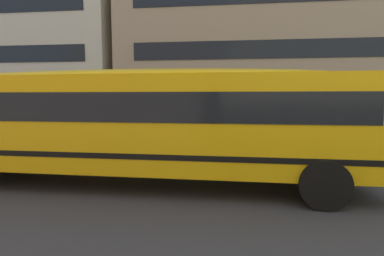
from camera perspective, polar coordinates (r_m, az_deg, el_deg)
The scene contains 7 objects.
ground_plane at distance 9.82m, azimuth -4.75°, elevation -7.57°, with size 400.00×400.00×0.00m, color #38383D.
sidewalk_far at distance 17.96m, azimuth 0.78°, elevation -1.56°, with size 120.00×3.00×0.01m, color gray.
lane_centreline at distance 9.82m, azimuth -4.75°, elevation -7.56°, with size 110.00×0.16×0.01m, color silver.
school_bus at distance 8.10m, azimuth -11.58°, elevation 1.98°, with size 13.12×3.26×2.92m.
parked_car_maroon_under_tree at distance 18.05m, azimuth -26.16°, elevation 0.58°, with size 3.97×2.01×1.64m.
apartment_block_far_left at distance 30.60m, azimuth -23.62°, elevation 13.39°, with size 14.22×13.85×13.30m.
apartment_block_far_centre at distance 25.69m, azimuth 10.65°, elevation 19.00°, with size 17.81×11.50×16.50m.
Camera 1 is at (2.00, -9.36, 2.22)m, focal length 29.01 mm.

